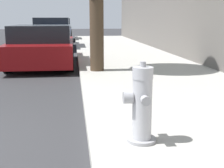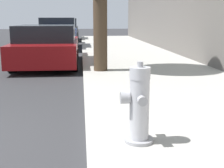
# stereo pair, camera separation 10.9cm
# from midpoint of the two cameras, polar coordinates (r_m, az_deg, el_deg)

# --- Properties ---
(fire_hydrant) EXTENTS (0.36, 0.37, 0.86)m
(fire_hydrant) POSITION_cam_midpoint_polar(r_m,az_deg,el_deg) (3.27, 4.47, -3.96)
(fire_hydrant) COLOR #97979C
(fire_hydrant) RESTS_ON sidewalk_slab
(parked_car_near) EXTENTS (1.85, 4.23, 1.23)m
(parked_car_near) POSITION_cam_midpoint_polar(r_m,az_deg,el_deg) (9.83, -12.83, 6.82)
(parked_car_near) COLOR maroon
(parked_car_near) RESTS_ON ground_plane
(parked_car_mid) EXTENTS (1.69, 4.30, 1.45)m
(parked_car_mid) POSITION_cam_midpoint_polar(r_m,az_deg,el_deg) (15.25, -10.95, 9.00)
(parked_car_mid) COLOR navy
(parked_car_mid) RESTS_ON ground_plane
(parked_car_far) EXTENTS (1.83, 4.04, 1.42)m
(parked_car_far) POSITION_cam_midpoint_polar(r_m,az_deg,el_deg) (20.70, -10.12, 9.72)
(parked_car_far) COLOR #4C5156
(parked_car_far) RESTS_ON ground_plane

